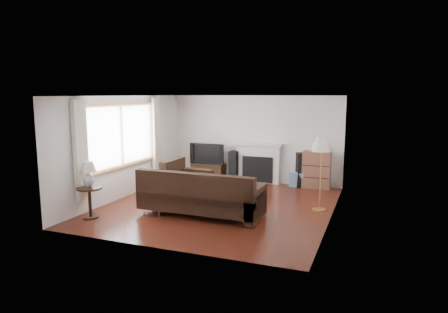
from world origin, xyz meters
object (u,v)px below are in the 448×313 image
at_px(tv_stand, 208,172).
at_px(side_table, 90,203).
at_px(sectional_sofa, 201,194).
at_px(coffee_table, 229,190).
at_px(floor_lamp, 320,175).
at_px(bookshelf, 316,170).

distance_m(tv_stand, side_table, 4.39).
relative_size(sectional_sofa, coffee_table, 2.56).
relative_size(tv_stand, floor_lamp, 0.60).
distance_m(sectional_sofa, floor_lamp, 2.62).
xyz_separation_m(tv_stand, side_table, (-0.80, -4.32, 0.08)).
height_order(sectional_sofa, coffee_table, sectional_sofa).
bearing_deg(floor_lamp, coffee_table, 173.65).
xyz_separation_m(sectional_sofa, floor_lamp, (2.29, 1.22, 0.36)).
relative_size(tv_stand, side_table, 1.50).
bearing_deg(floor_lamp, bookshelf, 100.28).
relative_size(coffee_table, floor_lamp, 0.68).
relative_size(sectional_sofa, side_table, 4.33).
bearing_deg(sectional_sofa, coffee_table, 87.00).
height_order(bookshelf, side_table, bookshelf).
distance_m(bookshelf, coffee_table, 2.63).
height_order(tv_stand, side_table, side_table).
xyz_separation_m(floor_lamp, side_table, (-4.35, -2.24, -0.48)).
height_order(tv_stand, coffee_table, tv_stand).
distance_m(bookshelf, floor_lamp, 2.16).
height_order(coffee_table, side_table, side_table).
distance_m(tv_stand, floor_lamp, 4.16).
relative_size(sectional_sofa, floor_lamp, 1.74).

